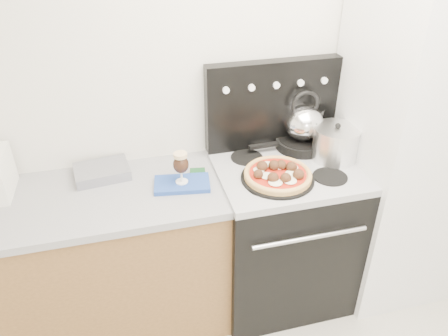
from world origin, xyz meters
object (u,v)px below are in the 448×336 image
object	(u,v)px
skillet	(301,143)
tea_kettle	(304,120)
fridge	(405,148)
beer_glass	(181,168)
base_cabinet	(90,268)
pizza	(278,173)
oven_mitt	(182,184)
stove_body	(281,235)
stock_pot	(335,144)
pizza_pan	(277,178)

from	to	relation	value
skillet	tea_kettle	world-z (taller)	tea_kettle
fridge	beer_glass	bearing A→B (deg)	179.15
base_cabinet	skillet	size ratio (longest dim) A/B	4.88
base_cabinet	pizza	distance (m)	1.15
skillet	base_cabinet	bearing A→B (deg)	-172.64
pizza	tea_kettle	bearing A→B (deg)	48.54
oven_mitt	beer_glass	distance (m)	0.10
stove_body	beer_glass	size ratio (longest dim) A/B	5.12
stove_body	oven_mitt	xyz separation A→B (m)	(-0.57, -0.01, 0.47)
oven_mitt	skillet	size ratio (longest dim) A/B	0.95
oven_mitt	beer_glass	xyz separation A→B (m)	(0.00, 0.00, 0.10)
skillet	stove_body	bearing A→B (deg)	-130.72
tea_kettle	stock_pot	distance (m)	0.22
base_cabinet	beer_glass	size ratio (longest dim) A/B	8.43
oven_mitt	skillet	distance (m)	0.76
tea_kettle	pizza_pan	bearing A→B (deg)	-126.44
base_cabinet	skillet	bearing A→B (deg)	7.36
stove_body	base_cabinet	bearing A→B (deg)	178.70
stove_body	skillet	xyz separation A→B (m)	(0.16, 0.19, 0.51)
oven_mitt	pizza	distance (m)	0.49
stove_body	tea_kettle	bearing A→B (deg)	49.28
beer_glass	skillet	xyz separation A→B (m)	(0.74, 0.19, -0.06)
base_cabinet	tea_kettle	distance (m)	1.44
stove_body	beer_glass	world-z (taller)	beer_glass
pizza	skillet	size ratio (longest dim) A/B	1.17
tea_kettle	skillet	bearing A→B (deg)	5.02
fridge	stock_pot	world-z (taller)	fridge
pizza_pan	skillet	xyz separation A→B (m)	(0.25, 0.29, 0.02)
pizza_pan	pizza	size ratio (longest dim) A/B	1.09
pizza_pan	stock_pot	world-z (taller)	stock_pot
pizza	base_cabinet	bearing A→B (deg)	173.05
skillet	oven_mitt	bearing A→B (deg)	-165.18
stove_body	oven_mitt	distance (m)	0.74
fridge	stock_pot	bearing A→B (deg)	173.31
skillet	stock_pot	size ratio (longest dim) A/B	1.21
base_cabinet	skillet	distance (m)	1.38
base_cabinet	stock_pot	bearing A→B (deg)	-0.05
stove_body	pizza_pan	world-z (taller)	pizza_pan
pizza_pan	skillet	distance (m)	0.38
base_cabinet	stock_pot	xyz separation A→B (m)	(1.39, -0.00, 0.58)
base_cabinet	stove_body	world-z (taller)	stove_body
oven_mitt	base_cabinet	bearing A→B (deg)	176.66
skillet	pizza_pan	bearing A→B (deg)	-131.46
stove_body	skillet	bearing A→B (deg)	49.28
pizza	skillet	distance (m)	0.38
base_cabinet	fridge	bearing A→B (deg)	-1.59
skillet	tea_kettle	distance (m)	0.15
base_cabinet	stove_body	xyz separation A→B (m)	(1.10, -0.02, 0.01)
fridge	oven_mitt	world-z (taller)	fridge
pizza_pan	stock_pot	distance (m)	0.40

